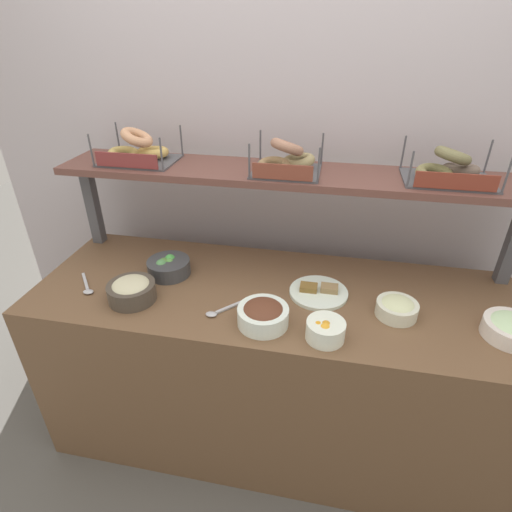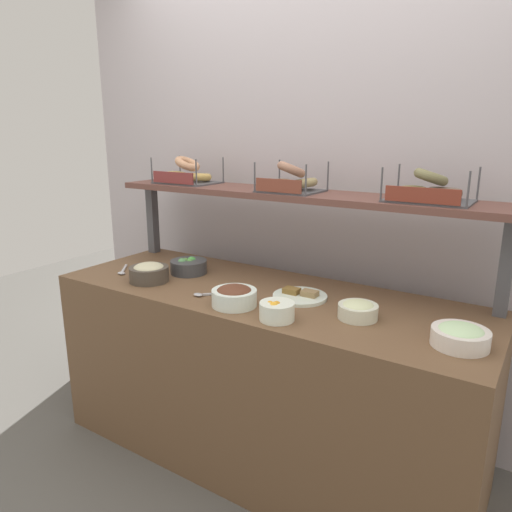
% 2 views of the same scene
% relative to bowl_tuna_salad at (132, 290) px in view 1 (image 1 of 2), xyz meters
% --- Properties ---
extents(ground_plane, '(8.00, 8.00, 0.00)m').
position_rel_bowl_tuna_salad_xyz_m(ground_plane, '(0.55, 0.16, -0.90)').
color(ground_plane, '#595651').
extents(back_wall, '(3.21, 0.06, 2.40)m').
position_rel_bowl_tuna_salad_xyz_m(back_wall, '(0.55, 0.71, 0.30)').
color(back_wall, '#BAB1B6').
rests_on(back_wall, ground_plane).
extents(deli_counter, '(2.01, 0.70, 0.85)m').
position_rel_bowl_tuna_salad_xyz_m(deli_counter, '(0.55, 0.16, -0.47)').
color(deli_counter, brown).
rests_on(deli_counter, ground_plane).
extents(shelf_riser_left, '(0.05, 0.05, 0.40)m').
position_rel_bowl_tuna_salad_xyz_m(shelf_riser_left, '(-0.39, 0.43, 0.15)').
color(shelf_riser_left, '#4C4C51').
rests_on(shelf_riser_left, deli_counter).
extents(upper_shelf, '(1.97, 0.32, 0.03)m').
position_rel_bowl_tuna_salad_xyz_m(upper_shelf, '(0.55, 0.43, 0.37)').
color(upper_shelf, brown).
rests_on(upper_shelf, shelf_riser_left).
extents(bowl_tuna_salad, '(0.19, 0.19, 0.09)m').
position_rel_bowl_tuna_salad_xyz_m(bowl_tuna_salad, '(0.00, 0.00, 0.00)').
color(bowl_tuna_salad, '#484036').
rests_on(bowl_tuna_salad, deli_counter).
extents(bowl_scallion_spread, '(0.19, 0.19, 0.08)m').
position_rel_bowl_tuna_salad_xyz_m(bowl_scallion_spread, '(1.41, 0.05, -0.01)').
color(bowl_scallion_spread, white).
rests_on(bowl_scallion_spread, deli_counter).
extents(bowl_potato_salad, '(0.16, 0.16, 0.07)m').
position_rel_bowl_tuna_salad_xyz_m(bowl_potato_salad, '(1.03, 0.10, -0.01)').
color(bowl_potato_salad, silver).
rests_on(bowl_potato_salad, deli_counter).
extents(bowl_veggie_mix, '(0.19, 0.19, 0.08)m').
position_rel_bowl_tuna_salad_xyz_m(bowl_veggie_mix, '(0.07, 0.21, -0.01)').
color(bowl_veggie_mix, '#3C3E41').
rests_on(bowl_veggie_mix, deli_counter).
extents(bowl_fruit_salad, '(0.14, 0.14, 0.08)m').
position_rel_bowl_tuna_salad_xyz_m(bowl_fruit_salad, '(0.77, -0.08, -0.01)').
color(bowl_fruit_salad, white).
rests_on(bowl_fruit_salad, deli_counter).
extents(bowl_chocolate_spread, '(0.19, 0.19, 0.09)m').
position_rel_bowl_tuna_salad_xyz_m(bowl_chocolate_spread, '(0.54, -0.05, -0.00)').
color(bowl_chocolate_spread, white).
rests_on(bowl_chocolate_spread, deli_counter).
extents(serving_plate_white, '(0.24, 0.24, 0.04)m').
position_rel_bowl_tuna_salad_xyz_m(serving_plate_white, '(0.73, 0.18, -0.03)').
color(serving_plate_white, white).
rests_on(serving_plate_white, deli_counter).
extents(serving_spoon_near_plate, '(0.13, 0.14, 0.01)m').
position_rel_bowl_tuna_salad_xyz_m(serving_spoon_near_plate, '(-0.22, 0.03, -0.04)').
color(serving_spoon_near_plate, '#B7B7BC').
rests_on(serving_spoon_near_plate, deli_counter).
extents(serving_spoon_by_edge, '(0.14, 0.14, 0.01)m').
position_rel_bowl_tuna_salad_xyz_m(serving_spoon_by_edge, '(0.37, -0.01, -0.04)').
color(serving_spoon_by_edge, '#B7B7BC').
rests_on(serving_spoon_by_edge, deli_counter).
extents(bagel_basket_sesame, '(0.32, 0.24, 0.15)m').
position_rel_bowl_tuna_salad_xyz_m(bagel_basket_sesame, '(-0.11, 0.43, 0.43)').
color(bagel_basket_sesame, '#4C4C51').
rests_on(bagel_basket_sesame, upper_shelf).
extents(bagel_basket_everything, '(0.28, 0.24, 0.15)m').
position_rel_bowl_tuna_salad_xyz_m(bagel_basket_everything, '(0.55, 0.41, 0.43)').
color(bagel_basket_everything, '#4C4C51').
rests_on(bagel_basket_everything, upper_shelf).
extents(bagel_basket_poppy, '(0.34, 0.24, 0.14)m').
position_rel_bowl_tuna_salad_xyz_m(bagel_basket_poppy, '(1.18, 0.43, 0.43)').
color(bagel_basket_poppy, '#4C4C51').
rests_on(bagel_basket_poppy, upper_shelf).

